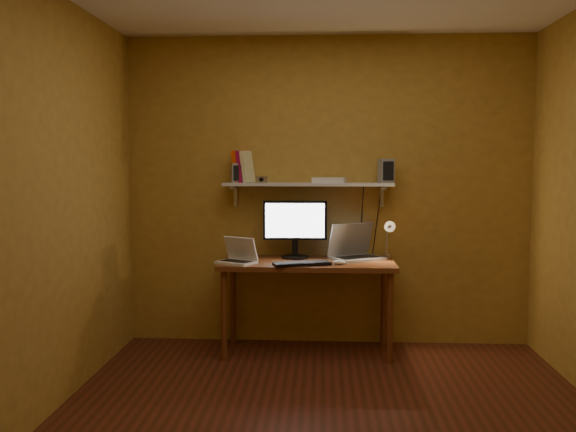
# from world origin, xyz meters

# --- Properties ---
(room) EXTENTS (3.44, 3.24, 2.64)m
(room) POSITION_xyz_m (0.00, 0.00, 1.30)
(room) COLOR #5A2417
(room) RESTS_ON ground
(desk) EXTENTS (1.40, 0.60, 0.75)m
(desk) POSITION_xyz_m (-0.16, 1.28, 0.66)
(desk) COLOR brown
(desk) RESTS_ON ground
(wall_shelf) EXTENTS (1.40, 0.25, 0.21)m
(wall_shelf) POSITION_xyz_m (-0.16, 1.47, 1.36)
(wall_shelf) COLOR silver
(wall_shelf) RESTS_ON room
(monitor) EXTENTS (0.53, 0.23, 0.48)m
(monitor) POSITION_xyz_m (-0.27, 1.44, 1.02)
(monitor) COLOR black
(monitor) RESTS_ON desk
(laptop) EXTENTS (0.49, 0.45, 0.29)m
(laptop) POSITION_xyz_m (0.22, 1.43, 0.83)
(laptop) COLOR gray
(laptop) RESTS_ON desk
(netbook) EXTENTS (0.35, 0.31, 0.21)m
(netbook) POSITION_xyz_m (-0.70, 1.15, 0.81)
(netbook) COLOR white
(netbook) RESTS_ON desk
(keyboard) EXTENTS (0.46, 0.27, 0.02)m
(keyboard) POSITION_xyz_m (-0.20, 1.09, 0.76)
(keyboard) COLOR black
(keyboard) RESTS_ON desk
(mouse) EXTENTS (0.10, 0.06, 0.04)m
(mouse) POSITION_xyz_m (0.09, 1.13, 0.77)
(mouse) COLOR white
(mouse) RESTS_ON desk
(desk_lamp) EXTENTS (0.09, 0.23, 0.38)m
(desk_lamp) POSITION_xyz_m (0.50, 1.41, 0.96)
(desk_lamp) COLOR silver
(desk_lamp) RESTS_ON desk
(speaker_left) EXTENTS (0.11, 0.11, 0.16)m
(speaker_left) POSITION_xyz_m (-0.75, 1.46, 1.46)
(speaker_left) COLOR gray
(speaker_left) RESTS_ON wall_shelf
(speaker_right) EXTENTS (0.13, 0.13, 0.20)m
(speaker_right) POSITION_xyz_m (0.48, 1.47, 1.47)
(speaker_right) COLOR gray
(speaker_right) RESTS_ON wall_shelf
(books) EXTENTS (0.19, 0.19, 0.27)m
(books) POSITION_xyz_m (-0.71, 1.50, 1.51)
(books) COLOR #DD4402
(books) RESTS_ON wall_shelf
(shelf_camera) EXTENTS (0.10, 0.06, 0.06)m
(shelf_camera) POSITION_xyz_m (-0.54, 1.40, 1.40)
(shelf_camera) COLOR silver
(shelf_camera) RESTS_ON wall_shelf
(router) EXTENTS (0.29, 0.22, 0.04)m
(router) POSITION_xyz_m (0.01, 1.48, 1.40)
(router) COLOR white
(router) RESTS_ON wall_shelf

